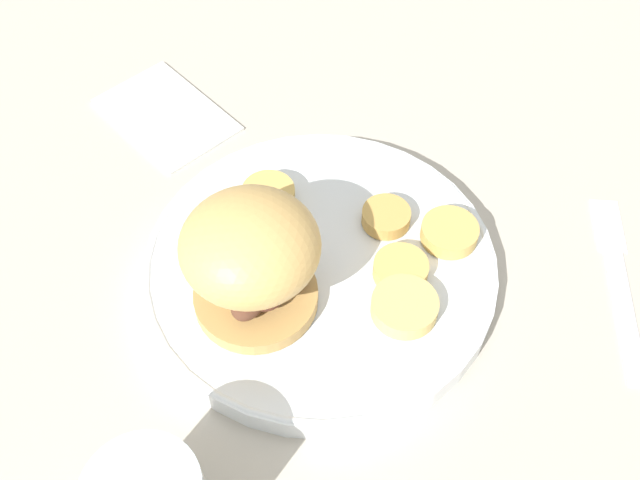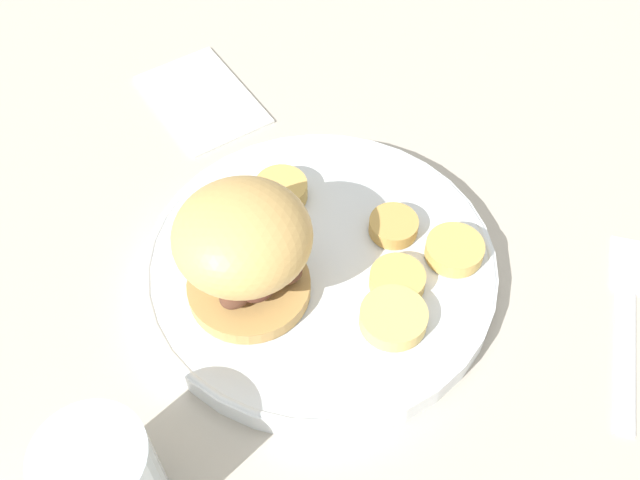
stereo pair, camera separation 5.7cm
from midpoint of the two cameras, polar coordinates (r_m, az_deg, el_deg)
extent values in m
plane|color=#B2A899|center=(0.61, 2.68, -2.87)|extent=(4.00, 4.00, 0.00)
cylinder|color=white|center=(0.60, 2.72, -2.31)|extent=(0.28, 0.28, 0.02)
torus|color=white|center=(0.59, 2.75, -1.81)|extent=(0.28, 0.28, 0.01)
cylinder|color=tan|center=(0.57, -2.57, -3.76)|extent=(0.09, 0.09, 0.01)
ellipsoid|color=#563323|center=(0.56, -0.20, -2.40)|extent=(0.05, 0.04, 0.02)
ellipsoid|color=#563323|center=(0.55, -3.43, -3.84)|extent=(0.04, 0.04, 0.02)
ellipsoid|color=#563323|center=(0.54, -3.19, -3.57)|extent=(0.03, 0.04, 0.01)
ellipsoid|color=#4C281E|center=(0.55, -1.87, -3.41)|extent=(0.05, 0.05, 0.02)
ellipsoid|color=tan|center=(0.52, -2.83, 0.10)|extent=(0.10, 0.10, 0.06)
cylinder|color=tan|center=(0.60, 12.90, -0.91)|extent=(0.05, 0.05, 0.01)
cylinder|color=tan|center=(0.62, -0.37, 3.66)|extent=(0.04, 0.04, 0.02)
cylinder|color=#DBB766|center=(0.56, 8.55, -6.08)|extent=(0.05, 0.05, 0.01)
cylinder|color=tan|center=(0.58, 8.74, -3.23)|extent=(0.04, 0.04, 0.01)
cylinder|color=tan|center=(0.61, 8.30, 0.90)|extent=(0.04, 0.04, 0.01)
cube|color=silver|center=(0.62, 24.74, -8.39)|extent=(0.09, 0.11, 0.00)
cube|color=silver|center=(0.67, 24.57, -1.87)|extent=(0.05, 0.06, 0.00)
cube|color=white|center=(0.75, -6.79, 10.57)|extent=(0.14, 0.09, 0.01)
camera|label=1|loc=(0.03, -87.13, 3.78)|focal=42.00mm
camera|label=2|loc=(0.03, 92.87, -3.78)|focal=42.00mm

